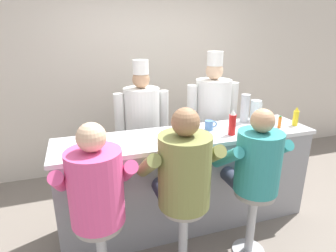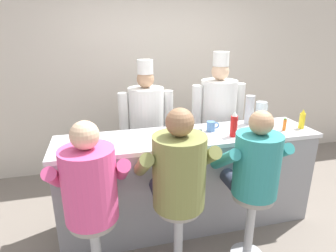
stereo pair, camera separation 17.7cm
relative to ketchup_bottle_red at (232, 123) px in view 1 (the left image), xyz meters
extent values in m
plane|color=slate|center=(-0.40, -0.16, -1.12)|extent=(20.00, 20.00, 0.00)
cube|color=beige|center=(-0.40, 1.69, 0.23)|extent=(10.00, 0.06, 2.70)
cube|color=gray|center=(-0.40, 0.14, -0.64)|extent=(2.54, 0.58, 0.96)
cube|color=silver|center=(-0.40, 0.14, -0.14)|extent=(2.60, 0.60, 0.04)
cylinder|color=red|center=(0.00, 0.00, -0.02)|extent=(0.07, 0.07, 0.20)
cone|color=white|center=(0.00, 0.00, 0.11)|extent=(0.06, 0.06, 0.06)
cylinder|color=yellow|center=(0.80, 0.04, -0.04)|extent=(0.06, 0.06, 0.16)
cone|color=yellow|center=(0.80, 0.04, 0.06)|extent=(0.05, 0.05, 0.05)
cylinder|color=orange|center=(0.58, 0.03, -0.06)|extent=(0.03, 0.03, 0.12)
cylinder|color=#287F2D|center=(0.58, 0.03, 0.00)|extent=(0.02, 0.02, 0.01)
cylinder|color=silver|center=(0.49, 0.32, 0.00)|extent=(0.12, 0.12, 0.24)
cube|color=silver|center=(0.56, 0.32, 0.01)|extent=(0.01, 0.01, 0.14)
cylinder|color=white|center=(-1.25, 0.06, -0.11)|extent=(0.24, 0.24, 0.02)
ellipsoid|color=#E0BC60|center=(-1.25, 0.06, -0.09)|extent=(0.11, 0.09, 0.03)
cylinder|color=#B24C47|center=(-0.49, 0.14, -0.09)|extent=(0.13, 0.13, 0.06)
cylinder|color=#4C7AB2|center=(-0.15, 0.19, -0.07)|extent=(0.09, 0.09, 0.10)
torus|color=#4C7AB2|center=(-0.10, 0.19, -0.07)|extent=(0.07, 0.02, 0.07)
cylinder|color=#B7BABF|center=(0.34, 0.31, 0.03)|extent=(0.09, 0.09, 0.31)
cylinder|color=silver|center=(0.34, 0.31, 0.19)|extent=(0.10, 0.10, 0.01)
cube|color=silver|center=(-0.43, -0.07, -0.05)|extent=(0.12, 0.07, 0.14)
cube|color=black|center=(-0.43, -0.11, -0.05)|extent=(0.07, 0.01, 0.05)
cylinder|color=gray|center=(-1.35, -0.48, -0.49)|extent=(0.35, 0.35, 0.05)
cylinder|color=#33384C|center=(-1.44, -0.28, -0.45)|extent=(0.14, 0.39, 0.14)
cylinder|color=#33384C|center=(-1.25, -0.28, -0.45)|extent=(0.14, 0.39, 0.14)
cylinder|color=#E54C8C|center=(-1.35, -0.48, -0.19)|extent=(0.39, 0.39, 0.55)
cylinder|color=#E54C8C|center=(-1.59, -0.37, -0.16)|extent=(0.10, 0.42, 0.33)
cylinder|color=#E54C8C|center=(-1.10, -0.37, -0.16)|extent=(0.10, 0.42, 0.33)
sphere|color=#DBB28E|center=(-1.35, -0.48, 0.19)|extent=(0.20, 0.20, 0.20)
cylinder|color=#B2B5BA|center=(-0.68, -0.48, -0.79)|extent=(0.08, 0.08, 0.62)
cylinder|color=gray|center=(-0.68, -0.48, -0.49)|extent=(0.35, 0.35, 0.05)
cylinder|color=#33384C|center=(-0.79, -0.27, -0.45)|extent=(0.15, 0.41, 0.15)
cylinder|color=#33384C|center=(-0.58, -0.27, -0.45)|extent=(0.15, 0.41, 0.15)
cylinder|color=olive|center=(-0.68, -0.48, -0.17)|extent=(0.41, 0.41, 0.58)
cylinder|color=olive|center=(-0.94, -0.36, -0.14)|extent=(0.11, 0.44, 0.35)
cylinder|color=olive|center=(-0.43, -0.36, -0.14)|extent=(0.11, 0.44, 0.35)
sphere|color=#8C6647|center=(-0.68, -0.48, 0.22)|extent=(0.21, 0.21, 0.21)
cylinder|color=#B2B5BA|center=(-0.02, -0.48, -1.11)|extent=(0.30, 0.30, 0.02)
cylinder|color=#B2B5BA|center=(-0.02, -0.48, -0.79)|extent=(0.08, 0.08, 0.62)
cylinder|color=gray|center=(-0.02, -0.48, -0.49)|extent=(0.35, 0.35, 0.05)
cylinder|color=#33384C|center=(-0.12, -0.29, -0.45)|extent=(0.14, 0.38, 0.14)
cylinder|color=#33384C|center=(0.07, -0.29, -0.45)|extent=(0.14, 0.38, 0.14)
cylinder|color=teal|center=(-0.02, -0.48, -0.19)|extent=(0.38, 0.38, 0.53)
cylinder|color=teal|center=(-0.26, -0.37, -0.17)|extent=(0.10, 0.41, 0.32)
cylinder|color=teal|center=(0.22, -0.37, -0.17)|extent=(0.10, 0.41, 0.32)
sphere|color=tan|center=(-0.02, -0.48, 0.17)|extent=(0.19, 0.19, 0.19)
cube|color=#232328|center=(-0.70, 0.85, -0.74)|extent=(0.32, 0.18, 0.77)
cube|color=white|center=(-0.70, 0.81, -0.58)|extent=(0.29, 0.02, 0.46)
cylinder|color=white|center=(-0.70, 0.85, -0.06)|extent=(0.42, 0.42, 0.58)
sphere|color=tan|center=(-0.70, 0.85, 0.33)|extent=(0.20, 0.20, 0.20)
cylinder|color=white|center=(-0.70, 0.85, 0.47)|extent=(0.18, 0.18, 0.16)
cylinder|color=white|center=(-0.97, 0.85, -0.07)|extent=(0.12, 0.12, 0.49)
cylinder|color=white|center=(-0.43, 0.85, -0.07)|extent=(0.12, 0.12, 0.49)
cube|color=#232328|center=(0.19, 0.78, -0.72)|extent=(0.34, 0.18, 0.81)
cube|color=white|center=(0.19, 0.73, -0.56)|extent=(0.30, 0.02, 0.48)
cylinder|color=white|center=(0.19, 0.78, -0.01)|extent=(0.44, 0.44, 0.60)
sphere|color=#DBB28E|center=(0.19, 0.78, 0.39)|extent=(0.21, 0.21, 0.21)
cylinder|color=white|center=(0.19, 0.78, 0.54)|extent=(0.19, 0.19, 0.17)
cylinder|color=white|center=(-0.09, 0.78, -0.02)|extent=(0.12, 0.12, 0.51)
cylinder|color=white|center=(0.47, 0.78, -0.02)|extent=(0.12, 0.12, 0.51)
camera|label=1|loc=(-1.41, -2.26, 0.84)|focal=30.00mm
camera|label=2|loc=(-1.24, -2.31, 0.84)|focal=30.00mm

